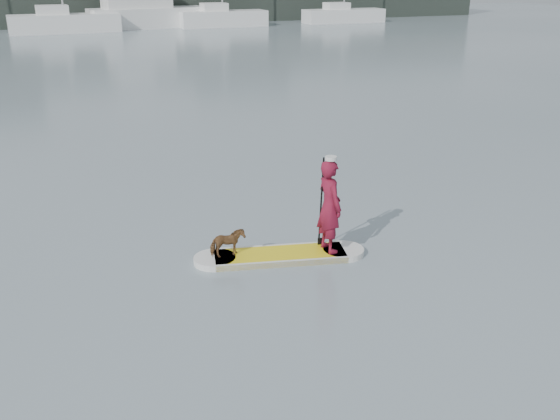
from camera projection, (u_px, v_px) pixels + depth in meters
name	position (u px, v px, depth m)	size (l,w,h in m)	color
ground	(239.00, 208.00, 14.50)	(140.00, 140.00, 0.00)	slate
paddleboard	(280.00, 256.00, 11.95)	(3.24, 1.37, 0.12)	yellow
paddler	(330.00, 206.00, 11.74)	(0.66, 0.43, 1.81)	maroon
white_cap	(331.00, 158.00, 11.40)	(0.22, 0.22, 0.07)	silver
dog	(227.00, 243.00, 11.69)	(0.29, 0.64, 0.54)	brown
paddle	(321.00, 213.00, 12.05)	(0.10, 0.30, 2.00)	black
sailboat_d	(64.00, 21.00, 53.09)	(9.17, 3.18, 13.35)	white
sailboat_e	(222.00, 17.00, 58.49)	(8.19, 2.68, 11.87)	white
sailboat_f	(343.00, 14.00, 62.70)	(8.27, 2.50, 12.36)	white
motor_yacht_a	(144.00, 7.00, 56.94)	(11.17, 4.85, 6.48)	white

